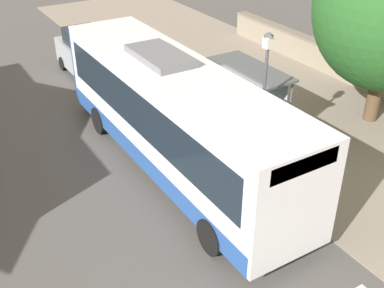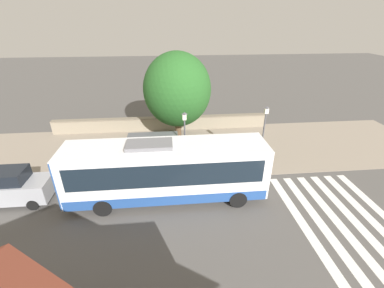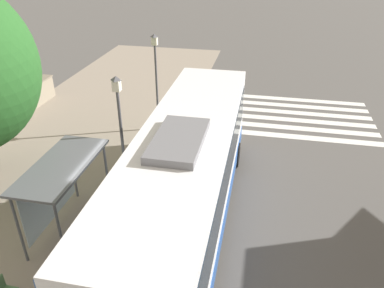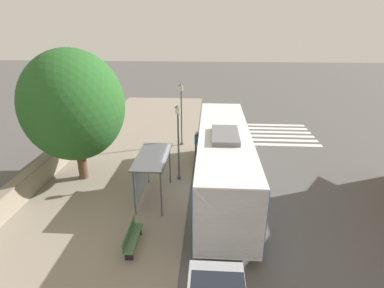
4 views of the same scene
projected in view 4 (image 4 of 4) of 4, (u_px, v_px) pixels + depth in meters
name	position (u px, v px, depth m)	size (l,w,h in m)	color
ground_plane	(190.00, 194.00, 16.15)	(120.00, 120.00, 0.00)	#514F4C
sidewalk_plaza	(108.00, 191.00, 16.40)	(9.00, 44.00, 0.02)	gray
crosswalk_stripes	(257.00, 134.00, 24.93)	(9.00, 5.25, 0.01)	silver
stone_wall	(34.00, 178.00, 16.39)	(0.60, 20.00, 1.28)	gray
bus	(223.00, 160.00, 15.68)	(2.69, 11.29, 3.69)	white
bus_shelter	(150.00, 163.00, 15.04)	(1.56, 3.46, 2.43)	#515459
pedestrian	(197.00, 141.00, 20.57)	(0.34, 0.23, 1.71)	#2D3347
bench	(132.00, 237.00, 12.14)	(0.40, 1.88, 0.88)	#4C7247
street_lamp_near	(181.00, 110.00, 21.64)	(0.28, 0.28, 4.60)	#4C4C51
street_lamp_far	(178.00, 137.00, 16.70)	(0.28, 0.28, 4.48)	#4C4C51
shade_tree	(73.00, 106.00, 16.18)	(5.49, 5.49, 7.44)	brown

